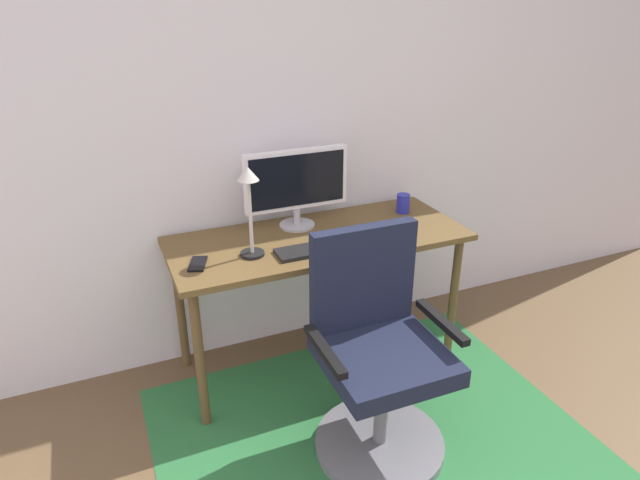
# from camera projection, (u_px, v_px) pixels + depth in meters

# --- Properties ---
(wall_back) EXTENTS (6.00, 0.10, 2.60)m
(wall_back) POSITION_uv_depth(u_px,v_px,m) (282.00, 107.00, 2.75)
(wall_back) COLOR silver
(wall_back) RESTS_ON ground
(area_rug) EXTENTS (1.85, 1.40, 0.01)m
(area_rug) POSITION_uv_depth(u_px,v_px,m) (368.00, 432.00, 2.49)
(area_rug) COLOR #286935
(area_rug) RESTS_ON ground
(desk) EXTENTS (1.46, 0.59, 0.74)m
(desk) POSITION_uv_depth(u_px,v_px,m) (319.00, 250.00, 2.72)
(desk) COLOR brown
(desk) RESTS_ON ground
(monitor) EXTENTS (0.53, 0.18, 0.40)m
(monitor) POSITION_uv_depth(u_px,v_px,m) (296.00, 183.00, 2.70)
(monitor) COLOR #B2B2B7
(monitor) RESTS_ON desk
(keyboard) EXTENTS (0.43, 0.13, 0.02)m
(keyboard) POSITION_uv_depth(u_px,v_px,m) (321.00, 248.00, 2.54)
(keyboard) COLOR black
(keyboard) RESTS_ON desk
(computer_mouse) EXTENTS (0.06, 0.10, 0.03)m
(computer_mouse) POSITION_uv_depth(u_px,v_px,m) (380.00, 233.00, 2.68)
(computer_mouse) COLOR black
(computer_mouse) RESTS_ON desk
(coffee_cup) EXTENTS (0.07, 0.07, 0.10)m
(coffee_cup) POSITION_uv_depth(u_px,v_px,m) (403.00, 203.00, 2.95)
(coffee_cup) COLOR #2229A0
(coffee_cup) RESTS_ON desk
(cell_phone) EXTENTS (0.11, 0.15, 0.01)m
(cell_phone) POSITION_uv_depth(u_px,v_px,m) (198.00, 264.00, 2.40)
(cell_phone) COLOR black
(cell_phone) RESTS_ON desk
(desk_lamp) EXTENTS (0.11, 0.11, 0.42)m
(desk_lamp) POSITION_uv_depth(u_px,v_px,m) (249.00, 197.00, 2.38)
(desk_lamp) COLOR black
(desk_lamp) RESTS_ON desk
(office_chair) EXTENTS (0.57, 0.56, 0.97)m
(office_chair) POSITION_uv_depth(u_px,v_px,m) (377.00, 367.00, 2.29)
(office_chair) COLOR slate
(office_chair) RESTS_ON ground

